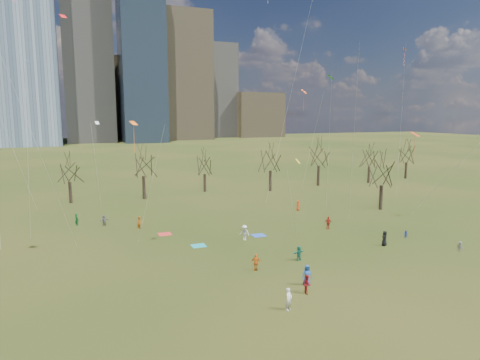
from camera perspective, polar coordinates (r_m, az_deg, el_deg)
name	(u,v)px	position (r m, az deg, el deg)	size (l,w,h in m)	color
ground	(286,270)	(41.95, 6.18, -11.87)	(500.00, 500.00, 0.00)	black
downtown_skyline	(99,68)	(247.00, -18.34, 14.01)	(212.50, 78.00, 118.00)	slate
bare_tree_row	(186,164)	(74.68, -7.21, 2.09)	(113.04, 29.80, 9.50)	black
blanket_teal	(199,246)	(49.14, -5.55, -8.71)	(1.60, 1.50, 0.03)	teal
blanket_navy	(259,235)	(52.93, 2.51, -7.39)	(1.60, 1.50, 0.03)	blue
blanket_crimson	(165,234)	(54.25, -9.99, -7.11)	(1.60, 1.50, 0.03)	red
person_0	(307,275)	(38.48, 8.92, -12.41)	(0.90, 0.58, 1.84)	#235099
person_1	(289,299)	(33.87, 6.52, -15.49)	(0.64, 0.42, 1.75)	white
person_2	(307,284)	(36.97, 8.97, -13.54)	(0.76, 0.60, 1.57)	maroon
person_3	(460,246)	(52.63, 27.28, -7.87)	(0.72, 0.41, 1.11)	slate
person_4	(256,262)	(41.29, 2.17, -10.93)	(0.98, 0.41, 1.67)	orange
person_5	(299,253)	(44.49, 7.85, -9.63)	(1.41, 0.45, 1.52)	#1A775F
person_6	(385,238)	(51.36, 18.72, -7.39)	(0.84, 0.55, 1.71)	black
person_8	(406,234)	(55.35, 21.23, -6.77)	(0.46, 0.36, 0.96)	#2A3DB6
person_9	(245,233)	(50.83, 0.61, -7.02)	(1.17, 0.68, 1.82)	white
person_10	(328,223)	(56.74, 11.66, -5.60)	(0.97, 0.41, 1.66)	red
person_11	(104,220)	(59.98, -17.67, -5.15)	(1.36, 0.43, 1.47)	slate
person_12	(298,206)	(66.62, 7.75, -3.40)	(0.76, 0.49, 1.55)	#DE4718
person_13	(77,220)	(61.16, -20.94, -4.96)	(0.61, 0.40, 1.67)	#1B7C3C
person_14	(140,223)	(56.96, -13.21, -5.59)	(0.82, 0.64, 1.68)	orange
kites_airborne	(245,129)	(54.00, 0.70, 6.77)	(59.40, 34.04, 31.44)	orange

